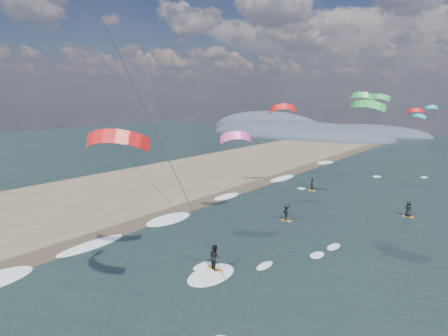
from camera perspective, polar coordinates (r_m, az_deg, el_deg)
The scene contains 9 objects.
ground at distance 23.64m, azimuth -17.33°, elevation -21.74°, with size 260.00×260.00×0.00m, color black.
sand_strip at distance 47.54m, azimuth -24.24°, elevation -5.50°, with size 26.00×240.00×0.00m, color brown.
wet_sand_strip at distance 37.76m, azimuth -15.44°, elevation -9.02°, with size 3.00×240.00×0.00m, color #382D23.
coastal_hills at distance 134.48m, azimuth 10.26°, elevation 5.21°, with size 80.00×41.00×15.00m.
kitesurfer_near_a at distance 12.31m, azimuth -18.74°, elevation 20.70°, with size 7.94×8.78×19.01m.
kitesurfer_near_b at distance 24.87m, azimuth -12.16°, elevation -1.65°, with size 7.31×9.18×11.41m.
far_kitesurfers at distance 42.61m, azimuth 15.65°, elevation -5.56°, with size 14.10×14.36×1.74m.
bg_kite_field at distance 62.73m, azimuth 21.86°, elevation 8.61°, with size 13.94×71.35×5.49m.
shoreline_surf at distance 39.75m, azimuth -8.88°, elevation -7.75°, with size 2.40×79.40×0.11m.
Camera 1 is at (16.77, -11.02, 12.50)m, focal length 30.00 mm.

